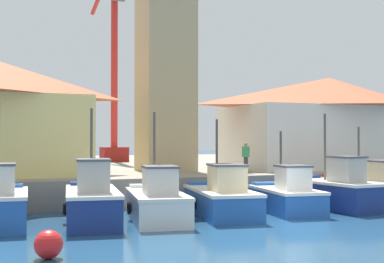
# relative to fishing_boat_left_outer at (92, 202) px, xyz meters

# --- Properties ---
(ground_plane) EXTENTS (300.00, 300.00, 0.00)m
(ground_plane) POSITION_rel_fishing_boat_left_outer_xyz_m (6.54, -2.71, -0.81)
(ground_plane) COLOR navy
(quay_wharf) EXTENTS (120.00, 40.00, 1.32)m
(quay_wharf) POSITION_rel_fishing_boat_left_outer_xyz_m (6.54, 23.80, -0.15)
(quay_wharf) COLOR gray
(quay_wharf) RESTS_ON ground
(fishing_boat_left_outer) EXTENTS (2.62, 5.29, 4.24)m
(fishing_boat_left_outer) POSITION_rel_fishing_boat_left_outer_xyz_m (0.00, 0.00, 0.00)
(fishing_boat_left_outer) COLOR navy
(fishing_boat_left_outer) RESTS_ON ground
(fishing_boat_left_inner) EXTENTS (2.78, 5.27, 4.14)m
(fishing_boat_left_inner) POSITION_rel_fishing_boat_left_outer_xyz_m (2.43, -0.11, -0.10)
(fishing_boat_left_inner) COLOR silver
(fishing_boat_left_inner) RESTS_ON ground
(fishing_boat_mid_left) EXTENTS (2.94, 5.51, 3.92)m
(fishing_boat_mid_left) POSITION_rel_fishing_boat_left_outer_xyz_m (5.25, 0.15, -0.10)
(fishing_boat_mid_left) COLOR #2356A8
(fishing_boat_mid_left) RESTS_ON ground
(fishing_boat_center) EXTENTS (2.54, 4.52, 3.44)m
(fishing_boat_center) POSITION_rel_fishing_boat_left_outer_xyz_m (8.24, 0.07, -0.13)
(fishing_boat_center) COLOR #2356A8
(fishing_boat_center) RESTS_ON ground
(fishing_boat_mid_right) EXTENTS (2.12, 4.75, 4.25)m
(fishing_boat_mid_right) POSITION_rel_fishing_boat_left_outer_xyz_m (10.77, 0.14, 0.00)
(fishing_boat_mid_right) COLOR navy
(fishing_boat_mid_right) RESTS_ON ground
(fishing_boat_right_inner) EXTENTS (2.12, 4.81, 3.70)m
(fishing_boat_right_inner) POSITION_rel_fishing_boat_left_outer_xyz_m (13.20, 0.80, -0.06)
(fishing_boat_right_inner) COLOR #AD2823
(fishing_boat_right_inner) RESTS_ON ground
(clock_tower) EXTENTS (3.33, 3.33, 17.18)m
(clock_tower) POSITION_rel_fishing_boat_left_outer_xyz_m (6.03, 9.15, 8.73)
(clock_tower) COLOR tan
(clock_tower) RESTS_ON quay_wharf
(warehouse_right) EXTENTS (13.40, 6.99, 5.75)m
(warehouse_right) POSITION_rel_fishing_boat_left_outer_xyz_m (17.09, 8.95, 3.45)
(warehouse_right) COLOR silver
(warehouse_right) RESTS_ON quay_wharf
(port_crane_near) EXTENTS (2.00, 8.75, 16.93)m
(port_crane_near) POSITION_rel_fishing_boat_left_outer_xyz_m (6.65, 23.79, 6.73)
(port_crane_near) COLOR maroon
(port_crane_near) RESTS_ON quay_wharf
(mooring_buoy) EXTENTS (0.74, 0.74, 0.74)m
(mooring_buoy) POSITION_rel_fishing_boat_left_outer_xyz_m (-2.19, -5.25, -0.44)
(mooring_buoy) COLOR red
(mooring_buoy) RESTS_ON ground
(dock_worker_near_tower) EXTENTS (0.34, 0.22, 1.62)m
(dock_worker_near_tower) POSITION_rel_fishing_boat_left_outer_xyz_m (9.33, 5.73, 1.36)
(dock_worker_near_tower) COLOR #33333D
(dock_worker_near_tower) RESTS_ON quay_wharf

